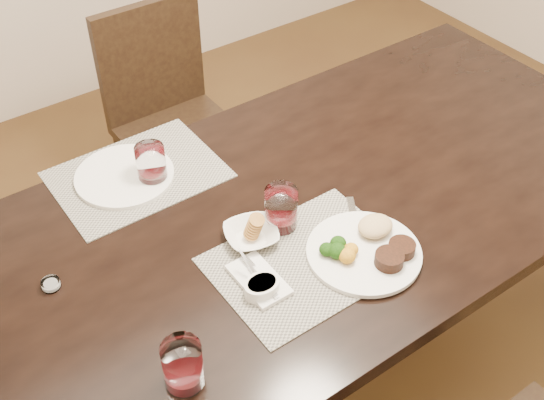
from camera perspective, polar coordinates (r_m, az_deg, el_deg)
ground_plane at (r=2.45m, az=3.51°, el=-12.73°), size 4.50×4.50×0.00m
dining_table at (r=1.94m, az=4.33°, el=-1.30°), size 2.00×1.00×0.75m
chair_far at (r=2.66m, az=-8.61°, el=7.43°), size 0.42×0.42×0.90m
placemat_near at (r=1.70m, az=2.90°, el=-5.12°), size 0.46×0.34×0.00m
placemat_far at (r=1.98m, az=-11.19°, el=2.09°), size 0.46×0.34×0.00m
dinner_plate at (r=1.72m, az=8.13°, el=-4.01°), size 0.29×0.29×0.05m
napkin_fork at (r=1.65m, az=-1.12°, el=-6.67°), size 0.09×0.16×0.02m
steak_knife at (r=1.77m, az=8.73°, el=-2.83°), size 0.09×0.23×0.01m
cracker_bowl at (r=1.73m, az=-1.76°, el=-2.89°), size 0.16×0.16×0.06m
sauce_ramekin at (r=1.61m, az=-0.85°, el=-7.25°), size 0.09×0.13×0.07m
wine_glass_near at (r=1.75m, az=0.77°, el=-0.85°), size 0.08×0.08×0.12m
far_plate at (r=1.97m, az=-12.24°, el=2.00°), size 0.28×0.28×0.01m
wine_glass_far at (r=1.92m, az=-10.05°, el=2.86°), size 0.08×0.08×0.11m
wine_glass_side at (r=1.46m, az=-7.45°, el=-13.67°), size 0.08×0.08×0.12m
salt_cellar at (r=1.72m, az=-18.01°, el=-6.73°), size 0.04×0.04×0.02m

